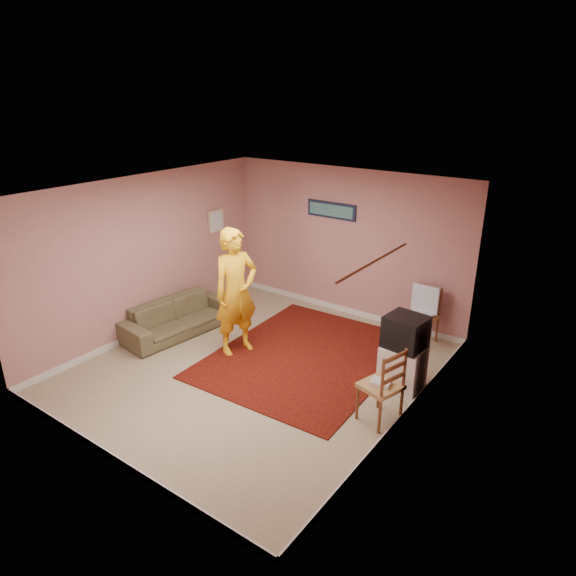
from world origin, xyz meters
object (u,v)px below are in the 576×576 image
Objects in this scene: chair_b at (381,377)px; person at (236,292)px; crt_tv at (405,332)px; tv_cabinet at (402,369)px; chair_a at (424,310)px; sofa at (178,317)px.

person reaches higher than chair_b.
tv_cabinet is at bearing 0.00° from crt_tv.
tv_cabinet is at bearing -72.47° from chair_a.
person is (-2.53, -0.42, 0.65)m from tv_cabinet.
chair_b is 3.82m from sofa.
sofa is at bearing -172.10° from tv_cabinet.
person is (-2.58, 0.35, 0.37)m from chair_b.
sofa is (-3.75, -0.52, -0.06)m from tv_cabinet.
chair_b is 2.63m from person.
chair_a is at bearing -51.94° from sofa.
crt_tv is 1.09× the size of chair_a.
crt_tv is 0.29× the size of sofa.
sofa is 1.41m from person.
crt_tv reaches higher than sofa.
person is at bearing -133.19° from chair_a.
crt_tv reaches higher than chair_a.
crt_tv is 2.57m from person.
person is (-2.53, -0.42, 0.10)m from crt_tv.
person is (-2.20, -1.95, 0.42)m from chair_a.
chair_a reaches higher than sofa.
tv_cabinet is at bearing -160.39° from chair_b.
crt_tv reaches higher than chair_b.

